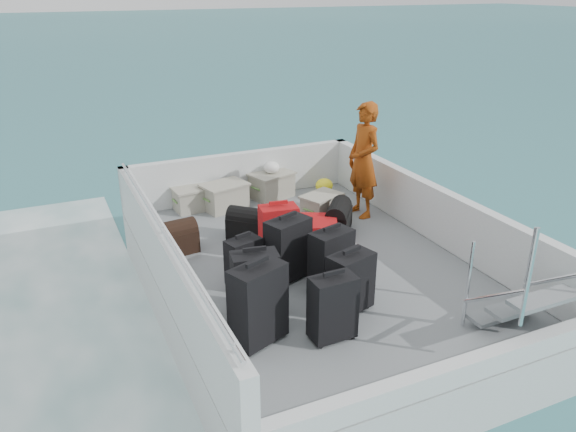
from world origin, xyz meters
name	(u,v)px	position (x,y,z in m)	size (l,w,h in m)	color
ground	(311,307)	(0.00, 0.00, 0.00)	(160.00, 160.00, 0.00)	#1C5564
ferry_hull	(312,285)	(0.00, 0.00, 0.30)	(3.60, 5.00, 0.60)	silver
deck	(312,263)	(0.00, 0.00, 0.61)	(3.30, 4.70, 0.02)	gray
deck_fittings	(353,239)	(0.35, -0.32, 0.99)	(3.60, 5.00, 0.90)	silver
suitcase_0	(258,305)	(-1.17, -1.22, 1.01)	(0.50, 0.28, 0.77)	black
suitcase_1	(255,285)	(-1.03, -0.79, 0.96)	(0.45, 0.26, 0.68)	black
suitcase_2	(244,262)	(-0.92, -0.17, 0.89)	(0.37, 0.22, 0.54)	black
suitcase_3	(333,309)	(-0.53, -1.46, 0.94)	(0.42, 0.24, 0.64)	black
suitcase_4	(288,249)	(-0.42, -0.23, 0.97)	(0.48, 0.28, 0.71)	black
suitcase_5	(279,230)	(-0.27, 0.37, 0.93)	(0.45, 0.27, 0.62)	#B7110E
suitcase_6	(350,283)	(-0.14, -1.10, 0.93)	(0.45, 0.27, 0.63)	black
suitcase_7	(331,259)	(-0.07, -0.57, 0.94)	(0.46, 0.26, 0.64)	black
suitcase_8	(306,231)	(0.18, 0.53, 0.77)	(0.51, 0.77, 0.31)	#B7110E
duffel_0	(178,240)	(-1.38, 0.92, 0.78)	(0.45, 0.30, 0.32)	black
duffel_1	(248,226)	(-0.45, 0.96, 0.78)	(0.51, 0.30, 0.32)	black
duffel_2	(338,220)	(0.72, 0.67, 0.78)	(0.55, 0.30, 0.32)	black
crate_0	(193,200)	(-0.83, 2.20, 0.77)	(0.51, 0.35, 0.31)	#ACA995
crate_1	(225,197)	(-0.40, 2.04, 0.80)	(0.59, 0.41, 0.36)	#ACA995
crate_2	(272,186)	(0.41, 2.20, 0.80)	(0.60, 0.42, 0.36)	#ACA995
crate_3	(321,207)	(0.73, 1.17, 0.78)	(0.51, 0.36, 0.31)	#ACA995
yellow_bag	(324,185)	(1.25, 2.07, 0.73)	(0.28, 0.26, 0.22)	yellow
white_bag	(272,169)	(0.41, 2.20, 1.07)	(0.24, 0.24, 0.18)	white
passenger	(364,160)	(1.30, 1.03, 1.43)	(0.59, 0.38, 1.61)	#CB5313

